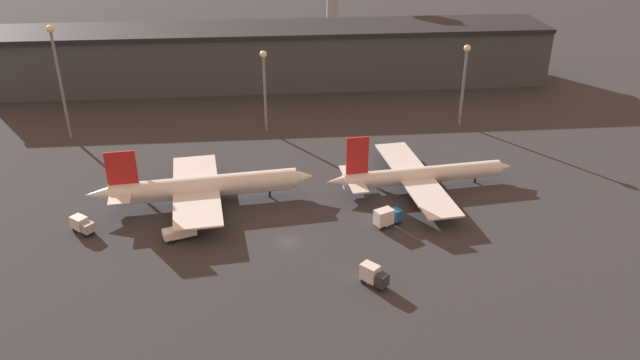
% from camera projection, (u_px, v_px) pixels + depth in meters
% --- Properties ---
extents(ground, '(600.00, 600.00, 0.00)m').
position_uv_depth(ground, '(289.00, 243.00, 115.50)').
color(ground, '#2D2D33').
extents(terminal_building, '(171.31, 23.45, 18.28)m').
position_uv_depth(terminal_building, '(274.00, 56.00, 196.31)').
color(terminal_building, '#3D424C').
rests_on(terminal_building, ground).
extents(airplane_0, '(46.19, 32.89, 13.05)m').
position_uv_depth(airplane_0, '(203.00, 187.00, 127.44)').
color(airplane_0, silver).
rests_on(airplane_0, ground).
extents(airplane_1, '(41.90, 36.89, 13.04)m').
position_uv_depth(airplane_1, '(420.00, 175.00, 133.96)').
color(airplane_1, silver).
rests_on(airplane_1, ground).
extents(service_vehicle_0, '(6.02, 4.45, 3.71)m').
position_uv_depth(service_vehicle_0, '(387.00, 217.00, 120.09)').
color(service_vehicle_0, '#195199').
rests_on(service_vehicle_0, ground).
extents(service_vehicle_1, '(4.79, 4.92, 3.60)m').
position_uv_depth(service_vehicle_1, '(373.00, 275.00, 102.98)').
color(service_vehicle_1, '#282D38').
rests_on(service_vehicle_1, ground).
extents(service_vehicle_2, '(5.10, 4.74, 3.13)m').
position_uv_depth(service_vehicle_2, '(82.00, 224.00, 118.02)').
color(service_vehicle_2, '#9EA3A8').
rests_on(service_vehicle_2, ground).
extents(service_vehicle_3, '(6.59, 4.38, 2.94)m').
position_uv_depth(service_vehicle_3, '(180.00, 232.00, 116.18)').
color(service_vehicle_3, white).
rests_on(service_vehicle_3, ground).
extents(lamp_post_0, '(1.80, 1.80, 28.95)m').
position_uv_depth(lamp_post_0, '(58.00, 70.00, 152.10)').
color(lamp_post_0, slate).
rests_on(lamp_post_0, ground).
extents(lamp_post_1, '(1.80, 1.80, 21.55)m').
position_uv_depth(lamp_post_1, '(264.00, 80.00, 158.02)').
color(lamp_post_1, slate).
rests_on(lamp_post_1, ground).
extents(lamp_post_2, '(1.80, 1.80, 21.82)m').
position_uv_depth(lamp_post_2, '(465.00, 74.00, 162.20)').
color(lamp_post_2, slate).
rests_on(lamp_post_2, ground).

